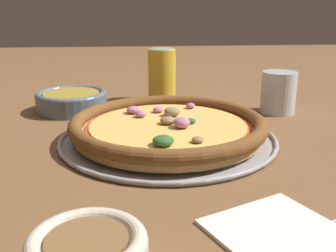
{
  "coord_description": "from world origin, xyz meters",
  "views": [
    {
      "loc": [
        -0.64,
        0.05,
        0.23
      ],
      "look_at": [
        0.0,
        0.0,
        0.03
      ],
      "focal_mm": 42.0,
      "sensor_mm": 36.0,
      "label": 1
    }
  ],
  "objects_px": {
    "pizza": "(168,126)",
    "beverage_can": "(162,75)",
    "napkin": "(292,240)",
    "bowl_near": "(72,100)",
    "drinking_cup": "(278,92)",
    "pizza_tray": "(168,138)"
  },
  "relations": [
    {
      "from": "pizza",
      "to": "beverage_can",
      "type": "height_order",
      "value": "beverage_can"
    },
    {
      "from": "napkin",
      "to": "bowl_near",
      "type": "bearing_deg",
      "value": 29.01
    },
    {
      "from": "drinking_cup",
      "to": "bowl_near",
      "type": "bearing_deg",
      "value": 83.5
    },
    {
      "from": "pizza_tray",
      "to": "drinking_cup",
      "type": "relative_size",
      "value": 4.21
    },
    {
      "from": "pizza",
      "to": "bowl_near",
      "type": "distance_m",
      "value": 0.29
    },
    {
      "from": "pizza",
      "to": "bowl_near",
      "type": "relative_size",
      "value": 2.2
    },
    {
      "from": "bowl_near",
      "to": "napkin",
      "type": "height_order",
      "value": "bowl_near"
    },
    {
      "from": "pizza",
      "to": "napkin",
      "type": "xyz_separation_m",
      "value": [
        -0.31,
        -0.1,
        -0.02
      ]
    },
    {
      "from": "drinking_cup",
      "to": "napkin",
      "type": "relative_size",
      "value": 0.45
    },
    {
      "from": "pizza_tray",
      "to": "pizza",
      "type": "height_order",
      "value": "pizza"
    },
    {
      "from": "bowl_near",
      "to": "napkin",
      "type": "xyz_separation_m",
      "value": [
        -0.52,
        -0.29,
        -0.02
      ]
    },
    {
      "from": "bowl_near",
      "to": "drinking_cup",
      "type": "xyz_separation_m",
      "value": [
        -0.05,
        -0.44,
        0.02
      ]
    },
    {
      "from": "napkin",
      "to": "drinking_cup",
      "type": "bearing_deg",
      "value": -17.93
    },
    {
      "from": "pizza",
      "to": "bowl_near",
      "type": "xyz_separation_m",
      "value": [
        0.21,
        0.19,
        -0.0
      ]
    },
    {
      "from": "pizza",
      "to": "pizza_tray",
      "type": "bearing_deg",
      "value": -115.49
    },
    {
      "from": "pizza",
      "to": "beverage_can",
      "type": "relative_size",
      "value": 2.71
    },
    {
      "from": "drinking_cup",
      "to": "beverage_can",
      "type": "bearing_deg",
      "value": 61.38
    },
    {
      "from": "pizza_tray",
      "to": "pizza",
      "type": "xyz_separation_m",
      "value": [
        0.0,
        0.0,
        0.02
      ]
    },
    {
      "from": "bowl_near",
      "to": "napkin",
      "type": "distance_m",
      "value": 0.6
    },
    {
      "from": "pizza_tray",
      "to": "drinking_cup",
      "type": "xyz_separation_m",
      "value": [
        0.16,
        -0.25,
        0.04
      ]
    },
    {
      "from": "bowl_near",
      "to": "pizza",
      "type": "bearing_deg",
      "value": -137.43
    },
    {
      "from": "drinking_cup",
      "to": "napkin",
      "type": "xyz_separation_m",
      "value": [
        -0.47,
        0.15,
        -0.04
      ]
    }
  ]
}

